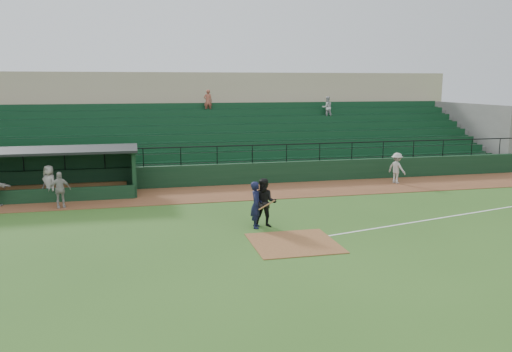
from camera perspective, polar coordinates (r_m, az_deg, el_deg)
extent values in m
plane|color=#2D541B|center=(19.72, 3.32, -6.51)|extent=(90.00, 90.00, 0.00)
cube|color=brown|center=(27.25, -1.43, -1.78)|extent=(40.00, 4.00, 0.03)
cube|color=brown|center=(18.80, 4.18, -7.32)|extent=(3.00, 3.00, 0.03)
cube|color=white|center=(24.16, 21.04, -4.05)|extent=(17.49, 4.44, 0.01)
cube|color=black|center=(29.26, -2.31, 0.21)|extent=(36.00, 0.35, 1.20)
cylinder|color=black|center=(29.02, -2.33, 3.32)|extent=(36.00, 0.06, 0.06)
cube|color=#61615D|center=(33.86, -3.89, 3.61)|extent=(36.00, 9.00, 3.60)
cube|color=#0F371D|center=(33.33, -3.76, 4.28)|extent=(34.56, 8.00, 4.05)
cube|color=#61615D|center=(40.81, 21.98, 4.43)|extent=(0.35, 9.50, 4.20)
cube|color=tan|center=(40.15, -5.42, 6.62)|extent=(38.00, 3.00, 6.40)
cube|color=#61615D|center=(38.14, -5.02, 7.19)|extent=(36.00, 2.00, 0.20)
imported|color=silver|center=(37.50, 7.78, 7.43)|extent=(0.76, 0.59, 1.55)
imported|color=#A5503C|center=(36.38, -5.28, 8.15)|extent=(0.58, 0.38, 1.60)
cube|color=black|center=(29.19, -21.54, 0.57)|extent=(8.50, 0.20, 2.30)
cube|color=black|center=(27.58, -13.17, 0.50)|extent=(0.20, 2.60, 2.30)
cube|color=black|center=(27.76, -22.09, 2.60)|extent=(8.90, 3.20, 0.12)
cube|color=olive|center=(28.96, -21.54, -1.31)|extent=(7.65, 0.40, 0.50)
cube|color=black|center=(26.76, -22.24, -2.04)|extent=(8.50, 0.12, 0.70)
imported|color=black|center=(20.52, 0.02, -3.16)|extent=(0.60, 0.77, 1.85)
cylinder|color=olive|center=(20.41, 1.24, -3.16)|extent=(0.79, 0.34, 0.35)
imported|color=black|center=(20.60, 0.97, -2.96)|extent=(1.13, 1.00, 1.96)
imported|color=#A9A49E|center=(30.52, 15.15, 0.84)|extent=(1.03, 1.28, 1.74)
imported|color=#A39D98|center=(25.34, -20.68, -1.41)|extent=(1.04, 0.63, 1.66)
imported|color=#A7A19C|center=(26.87, -21.66, -0.74)|extent=(0.99, 1.01, 1.75)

